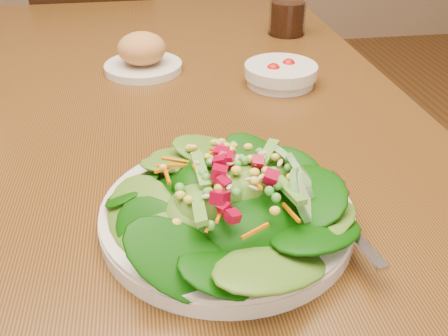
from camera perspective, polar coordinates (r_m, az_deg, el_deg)
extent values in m
cube|color=brown|center=(0.85, -9.11, 5.84)|extent=(0.90, 1.40, 0.04)
cylinder|color=black|center=(1.64, -22.20, 2.61)|extent=(0.07, 0.07, 0.71)
cylinder|color=black|center=(1.63, 5.37, 4.91)|extent=(0.07, 0.07, 0.71)
cube|color=black|center=(1.90, -14.65, 9.36)|extent=(0.49, 0.49, 0.04)
cylinder|color=black|center=(2.16, -10.77, 6.71)|extent=(0.04, 0.04, 0.38)
cylinder|color=black|center=(2.11, -19.34, 4.69)|extent=(0.04, 0.04, 0.38)
cylinder|color=black|center=(1.88, -7.68, 2.91)|extent=(0.04, 0.04, 0.38)
cylinder|color=black|center=(1.82, -17.47, 0.47)|extent=(0.04, 0.04, 0.38)
cube|color=black|center=(1.65, -14.12, 14.56)|extent=(0.36, 0.14, 0.42)
cylinder|color=silver|center=(0.56, 0.32, -5.52)|extent=(0.28, 0.28, 0.02)
ellipsoid|color=black|center=(0.54, 0.33, -3.00)|extent=(0.19, 0.19, 0.04)
cube|color=silver|center=(0.56, 13.09, -5.01)|extent=(0.05, 0.18, 0.01)
cylinder|color=silver|center=(0.98, -9.20, 11.31)|extent=(0.15, 0.15, 0.01)
ellipsoid|color=#A67946|center=(0.97, -9.39, 13.36)|extent=(0.09, 0.09, 0.06)
cylinder|color=silver|center=(0.91, 6.48, 10.59)|extent=(0.13, 0.13, 0.04)
sphere|color=red|center=(0.92, 7.39, 11.47)|extent=(0.03, 0.03, 0.03)
sphere|color=red|center=(0.89, 5.65, 11.00)|extent=(0.03, 0.03, 0.03)
cylinder|color=silver|center=(1.18, 7.37, 18.36)|extent=(0.08, 0.08, 0.15)
cylinder|color=black|center=(1.19, 7.24, 16.65)|extent=(0.08, 0.08, 0.07)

